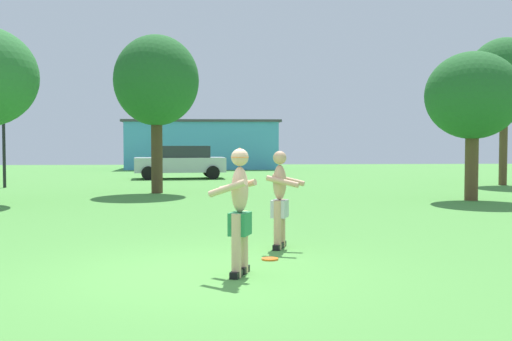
{
  "coord_description": "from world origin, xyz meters",
  "views": [
    {
      "loc": [
        0.13,
        -8.35,
        1.79
      ],
      "look_at": [
        0.88,
        2.22,
        1.3
      ],
      "focal_mm": 43.74,
      "sensor_mm": 36.0,
      "label": 1
    }
  ],
  "objects_px": {
    "tree_right_field": "(156,81)",
    "tree_near_building": "(473,96)",
    "player_with_cap": "(239,206)",
    "player_in_gray": "(280,198)",
    "car_silver_mid_lot": "(181,161)",
    "lamp_post": "(3,110)",
    "tree_left_field": "(505,81)",
    "frisbee": "(270,259)"
  },
  "relations": [
    {
      "from": "tree_near_building",
      "to": "lamp_post",
      "type": "bearing_deg",
      "value": 158.22
    },
    {
      "from": "player_in_gray",
      "to": "player_with_cap",
      "type": "bearing_deg",
      "value": -110.6
    },
    {
      "from": "player_in_gray",
      "to": "car_silver_mid_lot",
      "type": "relative_size",
      "value": 0.37
    },
    {
      "from": "lamp_post",
      "to": "tree_left_field",
      "type": "relative_size",
      "value": 0.79
    },
    {
      "from": "car_silver_mid_lot",
      "to": "tree_near_building",
      "type": "relative_size",
      "value": 0.99
    },
    {
      "from": "tree_near_building",
      "to": "player_in_gray",
      "type": "bearing_deg",
      "value": -129.9
    },
    {
      "from": "car_silver_mid_lot",
      "to": "tree_near_building",
      "type": "xyz_separation_m",
      "value": [
        9.36,
        -11.81,
        2.33
      ]
    },
    {
      "from": "player_with_cap",
      "to": "tree_right_field",
      "type": "bearing_deg",
      "value": 99.53
    },
    {
      "from": "player_in_gray",
      "to": "tree_near_building",
      "type": "height_order",
      "value": "tree_near_building"
    },
    {
      "from": "frisbee",
      "to": "player_in_gray",
      "type": "bearing_deg",
      "value": 75.27
    },
    {
      "from": "lamp_post",
      "to": "tree_near_building",
      "type": "xyz_separation_m",
      "value": [
        15.9,
        -6.35,
        0.16
      ]
    },
    {
      "from": "lamp_post",
      "to": "tree_left_field",
      "type": "bearing_deg",
      "value": 0.09
    },
    {
      "from": "player_with_cap",
      "to": "car_silver_mid_lot",
      "type": "height_order",
      "value": "player_with_cap"
    },
    {
      "from": "lamp_post",
      "to": "tree_left_field",
      "type": "distance_m",
      "value": 20.0
    },
    {
      "from": "player_in_gray",
      "to": "tree_left_field",
      "type": "distance_m",
      "value": 18.34
    },
    {
      "from": "car_silver_mid_lot",
      "to": "tree_near_building",
      "type": "distance_m",
      "value": 15.25
    },
    {
      "from": "player_with_cap",
      "to": "tree_left_field",
      "type": "distance_m",
      "value": 20.41
    },
    {
      "from": "tree_left_field",
      "to": "player_in_gray",
      "type": "bearing_deg",
      "value": -126.78
    },
    {
      "from": "player_in_gray",
      "to": "frisbee",
      "type": "height_order",
      "value": "player_in_gray"
    },
    {
      "from": "player_with_cap",
      "to": "player_in_gray",
      "type": "height_order",
      "value": "player_with_cap"
    },
    {
      "from": "player_in_gray",
      "to": "car_silver_mid_lot",
      "type": "distance_m",
      "value": 20.04
    },
    {
      "from": "lamp_post",
      "to": "frisbee",
      "type": "bearing_deg",
      "value": -59.98
    },
    {
      "from": "player_with_cap",
      "to": "lamp_post",
      "type": "distance_m",
      "value": 18.59
    },
    {
      "from": "player_with_cap",
      "to": "tree_near_building",
      "type": "distance_m",
      "value": 12.78
    },
    {
      "from": "car_silver_mid_lot",
      "to": "lamp_post",
      "type": "distance_m",
      "value": 8.79
    },
    {
      "from": "tree_right_field",
      "to": "player_in_gray",
      "type": "bearing_deg",
      "value": -75.14
    },
    {
      "from": "car_silver_mid_lot",
      "to": "lamp_post",
      "type": "relative_size",
      "value": 0.94
    },
    {
      "from": "car_silver_mid_lot",
      "to": "tree_right_field",
      "type": "height_order",
      "value": "tree_right_field"
    },
    {
      "from": "car_silver_mid_lot",
      "to": "tree_near_building",
      "type": "bearing_deg",
      "value": -51.61
    },
    {
      "from": "frisbee",
      "to": "car_silver_mid_lot",
      "type": "distance_m",
      "value": 21.01
    },
    {
      "from": "frisbee",
      "to": "tree_left_field",
      "type": "height_order",
      "value": "tree_left_field"
    },
    {
      "from": "frisbee",
      "to": "lamp_post",
      "type": "height_order",
      "value": "lamp_post"
    },
    {
      "from": "player_with_cap",
      "to": "car_silver_mid_lot",
      "type": "relative_size",
      "value": 0.38
    },
    {
      "from": "player_with_cap",
      "to": "tree_near_building",
      "type": "bearing_deg",
      "value": 53.41
    },
    {
      "from": "player_in_gray",
      "to": "lamp_post",
      "type": "bearing_deg",
      "value": 122.47
    },
    {
      "from": "player_with_cap",
      "to": "car_silver_mid_lot",
      "type": "xyz_separation_m",
      "value": [
        -1.85,
        21.92,
        -0.11
      ]
    },
    {
      "from": "tree_right_field",
      "to": "tree_near_building",
      "type": "bearing_deg",
      "value": -19.26
    },
    {
      "from": "tree_left_field",
      "to": "tree_right_field",
      "type": "distance_m",
      "value": 14.15
    },
    {
      "from": "player_with_cap",
      "to": "frisbee",
      "type": "xyz_separation_m",
      "value": [
        0.51,
        1.06,
        -0.92
      ]
    },
    {
      "from": "player_with_cap",
      "to": "tree_left_field",
      "type": "xyz_separation_m",
      "value": [
        11.56,
        16.49,
        3.31
      ]
    },
    {
      "from": "player_in_gray",
      "to": "lamp_post",
      "type": "xyz_separation_m",
      "value": [
        -9.17,
        14.41,
        2.14
      ]
    },
    {
      "from": "frisbee",
      "to": "player_with_cap",
      "type": "bearing_deg",
      "value": -115.77
    }
  ]
}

